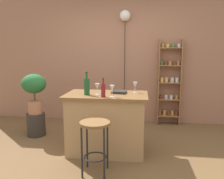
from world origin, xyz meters
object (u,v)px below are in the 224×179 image
Objects in this scene: wine_glass_center at (135,85)px; spice_shelf at (169,84)px; wine_glass_left at (112,88)px; potted_plant at (34,88)px; wine_glass_right at (97,87)px; bar_stool at (95,135)px; plant_stool at (36,124)px; bottle_spirits_clear at (87,86)px; bottle_soda_blue at (103,90)px; pendant_globe_light at (125,17)px; cookbook at (119,92)px.

spice_shelf is at bearing 63.54° from wine_glass_center.
potted_plant is at bearing 154.12° from wine_glass_left.
potted_plant is at bearing 155.13° from wine_glass_right.
plant_stool is (-1.33, 1.18, -0.30)m from bar_stool.
bottle_spirits_clear is 2.04× the size of wine_glass_center.
bottle_soda_blue is 0.12m from wine_glass_left.
plant_stool is 1.75m from bottle_soda_blue.
bottle_spirits_clear is (-0.27, 0.15, 0.03)m from bottle_soda_blue.
potted_plant is 1.38m from wine_glass_right.
potted_plant is 4.35× the size of wine_glass_center.
bottle_spirits_clear is 0.14× the size of pendant_globe_light.
bottle_spirits_clear is 0.74m from wine_glass_center.
potted_plant reaches higher than wine_glass_right.
bottle_soda_blue is 0.80× the size of bottle_spirits_clear.
wine_glass_center is at bearing 23.43° from wine_glass_right.
spice_shelf is 10.74× the size of wine_glass_center.
potted_plant is at bearing 150.87° from bottle_spirits_clear.
bottle_soda_blue is 2.17m from pendant_globe_light.
plant_stool is 1.83m from wine_glass_left.
bottle_spirits_clear is 0.50m from cookbook.
spice_shelf reaches higher than wine_glass_left.
spice_shelf reaches higher than potted_plant.
bar_stool is 2.51× the size of bottle_soda_blue.
bottle_spirits_clear is 2.04× the size of wine_glass_left.
pendant_globe_light is at bearing 75.56° from bottle_spirits_clear.
bottle_soda_blue is 0.11× the size of pendant_globe_light.
plant_stool is at bearing 150.87° from bottle_spirits_clear.
bottle_spirits_clear is at bearing 112.00° from bar_stool.
bottle_spirits_clear is at bearing 151.28° from bottle_soda_blue.
spice_shelf is 1.69m from cookbook.
wine_glass_center is 0.07× the size of pendant_globe_light.
bottle_spirits_clear reaches higher than wine_glass_center.
plant_stool is 2.51× the size of wine_glass_right.
bottle_spirits_clear reaches higher than bottle_soda_blue.
wine_glass_right is at bearing -24.87° from potted_plant.
wine_glass_right is (1.25, -0.58, 0.14)m from potted_plant.
spice_shelf is 2.47× the size of potted_plant.
spice_shelf reaches higher than bottle_soda_blue.
wine_glass_right is at bearing -144.36° from cookbook.
wine_glass_left is (1.48, -0.72, 0.14)m from potted_plant.
wine_glass_right is 2.03m from pendant_globe_light.
potted_plant is 4.35× the size of wine_glass_right.
bar_stool is 0.87m from cookbook.
bar_stool is at bearing -68.00° from bottle_spirits_clear.
cookbook is 0.09× the size of pendant_globe_light.
pendant_globe_light reaches higher than wine_glass_left.
spice_shelf is 5.27× the size of bottle_spirits_clear.
potted_plant reaches higher than wine_glass_left.
wine_glass_left and wine_glass_center have the same top height.
wine_glass_center is at bearing -116.46° from spice_shelf.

